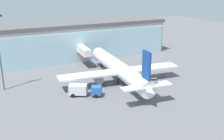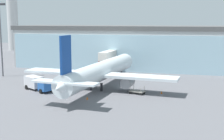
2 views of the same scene
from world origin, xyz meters
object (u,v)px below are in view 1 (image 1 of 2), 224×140
(airplane, at_px, (119,69))
(safety_cone_wingtip, at_px, (161,75))
(catering_truck, at_px, (84,90))
(safety_cone_nose, at_px, (139,92))
(baggage_cart, at_px, (151,78))
(jet_bridge, at_px, (82,50))

(airplane, xyz_separation_m, safety_cone_wingtip, (12.57, -1.77, -3.18))
(airplane, bearing_deg, safety_cone_wingtip, -90.75)
(catering_truck, relative_size, safety_cone_nose, 13.38)
(catering_truck, xyz_separation_m, safety_cone_wingtip, (24.25, 2.51, -1.19))
(catering_truck, bearing_deg, safety_cone_wingtip, 37.79)
(baggage_cart, xyz_separation_m, safety_cone_nose, (-8.00, -6.10, -0.23))
(jet_bridge, bearing_deg, safety_cone_wingtip, -139.74)
(catering_truck, height_order, safety_cone_wingtip, catering_truck)
(jet_bridge, bearing_deg, baggage_cart, -149.84)
(baggage_cart, bearing_deg, catering_truck, -157.15)
(jet_bridge, bearing_deg, catering_truck, 164.17)
(airplane, height_order, baggage_cart, airplane)
(catering_truck, xyz_separation_m, baggage_cart, (19.75, 1.34, -0.97))
(catering_truck, height_order, baggage_cart, catering_truck)
(baggage_cart, height_order, safety_cone_nose, baggage_cart)
(safety_cone_nose, xyz_separation_m, safety_cone_wingtip, (12.50, 7.27, 0.00))
(jet_bridge, height_order, baggage_cart, jet_bridge)
(jet_bridge, distance_m, catering_truck, 25.91)
(baggage_cart, relative_size, safety_cone_nose, 5.76)
(airplane, bearing_deg, safety_cone_nose, -172.27)
(jet_bridge, relative_size, airplane, 0.35)
(baggage_cart, bearing_deg, safety_cone_nose, -123.71)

